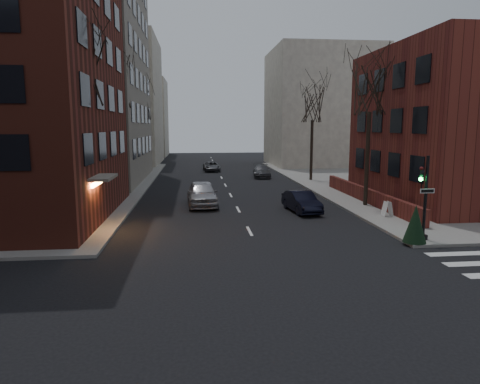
% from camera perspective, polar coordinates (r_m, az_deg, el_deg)
% --- Properties ---
extents(ground, '(160.00, 160.00, 0.00)m').
position_cam_1_polar(ground, '(11.65, 9.21, -19.53)').
color(ground, black).
rests_on(ground, ground).
extents(building_left_tan, '(18.00, 18.00, 28.00)m').
position_cam_1_polar(building_left_tan, '(46.89, -24.87, 18.43)').
color(building_left_tan, gray).
rests_on(building_left_tan, ground).
extents(building_right_brick, '(12.00, 14.00, 11.00)m').
position_cam_1_polar(building_right_brick, '(34.74, 28.04, 7.75)').
color(building_right_brick, maroon).
rests_on(building_right_brick, ground).
extents(low_wall_right, '(0.35, 16.00, 1.00)m').
position_cam_1_polar(low_wall_right, '(31.69, 16.53, -0.40)').
color(low_wall_right, maroon).
rests_on(low_wall_right, sidewalk_far_right).
extents(building_distant_la, '(14.00, 16.00, 18.00)m').
position_cam_1_polar(building_distant_la, '(66.11, -16.97, 11.43)').
color(building_distant_la, beige).
rests_on(building_distant_la, ground).
extents(building_distant_ra, '(14.00, 14.00, 16.00)m').
position_cam_1_polar(building_distant_ra, '(62.52, 10.74, 10.91)').
color(building_distant_ra, beige).
rests_on(building_distant_ra, ground).
extents(building_distant_lb, '(10.00, 12.00, 14.00)m').
position_cam_1_polar(building_distant_lb, '(82.53, -13.29, 9.58)').
color(building_distant_lb, beige).
rests_on(building_distant_lb, ground).
extents(traffic_signal, '(0.76, 0.44, 4.00)m').
position_cam_1_polar(traffic_signal, '(22.01, 23.31, -1.35)').
color(traffic_signal, black).
rests_on(traffic_signal, sidewalk_far_right).
extents(tree_left_a, '(4.18, 4.18, 10.26)m').
position_cam_1_polar(tree_left_a, '(24.80, -20.69, 15.10)').
color(tree_left_a, '#2D231C').
rests_on(tree_left_a, sidewalk_far_left).
extents(tree_left_b, '(4.40, 4.40, 10.80)m').
position_cam_1_polar(tree_left_b, '(36.54, -15.89, 13.80)').
color(tree_left_b, '#2D231C').
rests_on(tree_left_b, sidewalk_far_left).
extents(tree_left_c, '(3.96, 3.96, 9.72)m').
position_cam_1_polar(tree_left_c, '(50.30, -13.11, 11.43)').
color(tree_left_c, '#2D231C').
rests_on(tree_left_c, sidewalk_far_left).
extents(tree_right_a, '(3.96, 3.96, 9.72)m').
position_cam_1_polar(tree_right_a, '(30.31, 17.00, 13.18)').
color(tree_right_a, '#2D231C').
rests_on(tree_right_a, sidewalk_far_right).
extents(tree_right_b, '(3.74, 3.74, 9.18)m').
position_cam_1_polar(tree_right_b, '(43.51, 9.66, 11.39)').
color(tree_right_b, '#2D231C').
rests_on(tree_right_b, sidewalk_far_right).
extents(streetlamp_near, '(0.36, 0.36, 6.28)m').
position_cam_1_polar(streetlamp_near, '(32.36, -15.69, 6.20)').
color(streetlamp_near, black).
rests_on(streetlamp_near, sidewalk_far_left).
extents(streetlamp_far, '(0.36, 0.36, 6.28)m').
position_cam_1_polar(streetlamp_far, '(52.17, -12.03, 7.19)').
color(streetlamp_far, black).
rests_on(streetlamp_far, sidewalk_far_left).
extents(parked_sedan, '(1.89, 4.23, 1.35)m').
position_cam_1_polar(parked_sedan, '(27.92, 8.20, -1.28)').
color(parked_sedan, black).
rests_on(parked_sedan, ground).
extents(car_lane_silver, '(2.22, 5.10, 1.71)m').
position_cam_1_polar(car_lane_silver, '(29.91, -5.08, -0.20)').
color(car_lane_silver, '#9F9EA3').
rests_on(car_lane_silver, ground).
extents(car_lane_gray, '(2.28, 4.61, 1.29)m').
position_cam_1_polar(car_lane_gray, '(46.52, 2.94, 2.76)').
color(car_lane_gray, '#3A3A3F').
rests_on(car_lane_gray, ground).
extents(car_lane_far, '(2.14, 4.26, 1.16)m').
position_cam_1_polar(car_lane_far, '(52.96, -3.82, 3.42)').
color(car_lane_far, '#444449').
rests_on(car_lane_far, ground).
extents(sandwich_board, '(0.43, 0.58, 0.89)m').
position_cam_1_polar(sandwich_board, '(27.20, 19.04, -2.11)').
color(sandwich_board, white).
rests_on(sandwich_board, sidewalk_far_right).
extents(evergreen_shrub, '(1.17, 1.17, 1.76)m').
position_cam_1_polar(evergreen_shrub, '(21.45, 22.33, -3.93)').
color(evergreen_shrub, black).
rests_on(evergreen_shrub, sidewalk_far_right).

